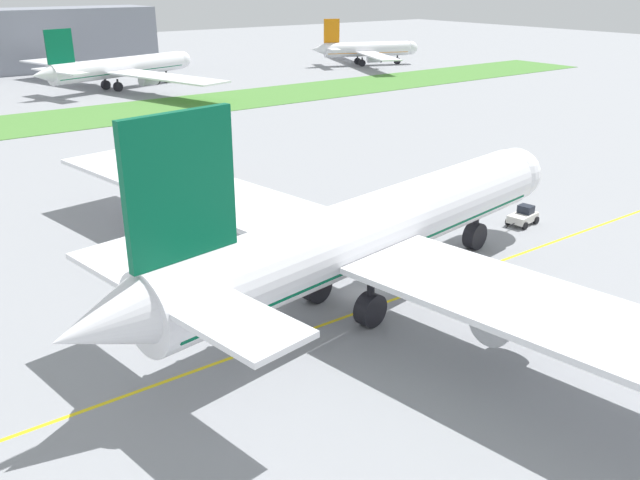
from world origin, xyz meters
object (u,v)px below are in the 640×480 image
object	(u,v)px
pushback_tug	(523,216)
service_truck_baggage_loader	(193,168)
airliner_foreground	(365,233)
parked_airliner_far_centre	(118,68)
parked_airliner_far_right	(365,50)
ground_crew_wingwalker_port	(262,320)

from	to	relation	value
pushback_tug	service_truck_baggage_loader	size ratio (longest dim) A/B	0.92
airliner_foreground	parked_airliner_far_centre	xyz separation A→B (m)	(27.42, 129.57, -1.26)
pushback_tug	service_truck_baggage_loader	bearing A→B (deg)	119.08
pushback_tug	parked_airliner_far_right	bearing A→B (deg)	56.93
ground_crew_wingwalker_port	parked_airliner_far_right	xyz separation A→B (m)	(119.90, 129.51, 3.86)
ground_crew_wingwalker_port	pushback_tug	bearing A→B (deg)	5.31
ground_crew_wingwalker_port	service_truck_baggage_loader	bearing A→B (deg)	70.16
parked_airliner_far_centre	parked_airliner_far_right	xyz separation A→B (m)	(82.40, 0.78, -0.38)
airliner_foreground	parked_airliner_far_right	distance (m)	170.45
airliner_foreground	pushback_tug	xyz separation A→B (m)	(27.80, 4.36, -5.57)
ground_crew_wingwalker_port	parked_airliner_far_centre	distance (m)	134.15
airliner_foreground	ground_crew_wingwalker_port	bearing A→B (deg)	175.23
parked_airliner_far_centre	parked_airliner_far_right	bearing A→B (deg)	0.54
pushback_tug	ground_crew_wingwalker_port	size ratio (longest dim) A/B	3.23
service_truck_baggage_loader	ground_crew_wingwalker_port	bearing A→B (deg)	-109.84
pushback_tug	ground_crew_wingwalker_port	bearing A→B (deg)	-174.69
parked_airliner_far_centre	ground_crew_wingwalker_port	bearing A→B (deg)	-106.24
service_truck_baggage_loader	parked_airliner_far_right	xyz separation A→B (m)	(104.23, 86.07, 3.32)
parked_airliner_far_right	ground_crew_wingwalker_port	bearing A→B (deg)	-132.79
airliner_foreground	ground_crew_wingwalker_port	world-z (taller)	airliner_foreground
parked_airliner_far_centre	parked_airliner_far_right	world-z (taller)	parked_airliner_far_centre
airliner_foreground	parked_airliner_far_right	bearing A→B (deg)	49.89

